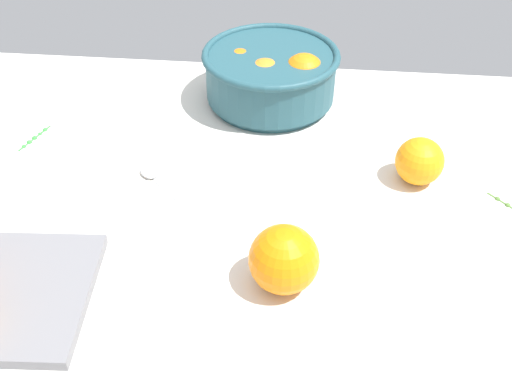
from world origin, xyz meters
The scene contains 6 objects.
ground_plane centered at (0.00, 0.00, -1.50)cm, with size 131.10×88.20×3.00cm, color silver.
fruit_bowl centered at (-0.16, 31.19, 5.25)cm, with size 23.19×23.19×10.07cm.
loose_orange_0 centered at (4.95, -10.64, 4.23)cm, with size 8.45×8.45×8.45cm, color orange.
loose_orange_2 centered at (23.13, 11.32, 3.50)cm, with size 6.99×6.99×6.99cm, color orange.
spoon centered at (-13.54, 5.96, 0.43)cm, with size 12.52×12.45×1.00cm.
herb_sprig_0 centered at (-36.86, 16.07, 0.27)cm, with size 2.72×7.40×0.87cm.
Camera 1 is at (6.54, -59.85, 55.87)cm, focal length 42.34 mm.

